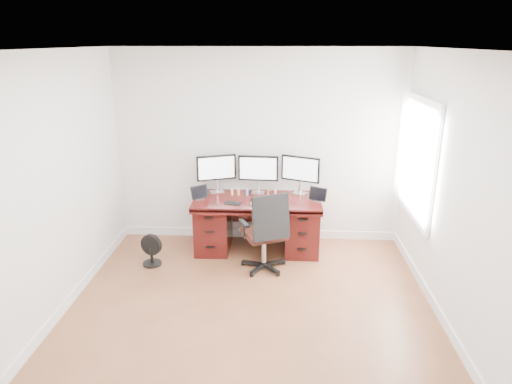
{
  "coord_description": "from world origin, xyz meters",
  "views": [
    {
      "loc": [
        0.29,
        -3.97,
        2.78
      ],
      "look_at": [
        0.0,
        1.5,
        0.95
      ],
      "focal_mm": 32.0,
      "sensor_mm": 36.0,
      "label": 1
    }
  ],
  "objects_px": {
    "desk": "(257,222)",
    "floor_fan": "(151,251)",
    "keyboard": "(260,203)",
    "office_chair": "(265,245)",
    "monitor_center": "(258,170)"
  },
  "relations": [
    {
      "from": "office_chair",
      "to": "monitor_center",
      "type": "height_order",
      "value": "monitor_center"
    },
    {
      "from": "desk",
      "to": "monitor_center",
      "type": "xyz_separation_m",
      "value": [
        -0.0,
        0.24,
        0.68
      ]
    },
    {
      "from": "desk",
      "to": "keyboard",
      "type": "bearing_deg",
      "value": -76.87
    },
    {
      "from": "floor_fan",
      "to": "monitor_center",
      "type": "bearing_deg",
      "value": 47.18
    },
    {
      "from": "office_chair",
      "to": "keyboard",
      "type": "distance_m",
      "value": 0.56
    },
    {
      "from": "desk",
      "to": "monitor_center",
      "type": "bearing_deg",
      "value": 90.03
    },
    {
      "from": "monitor_center",
      "to": "floor_fan",
      "type": "bearing_deg",
      "value": -145.89
    },
    {
      "from": "office_chair",
      "to": "floor_fan",
      "type": "bearing_deg",
      "value": 154.17
    },
    {
      "from": "keyboard",
      "to": "office_chair",
      "type": "bearing_deg",
      "value": -95.06
    },
    {
      "from": "floor_fan",
      "to": "desk",
      "type": "bearing_deg",
      "value": 39.02
    },
    {
      "from": "floor_fan",
      "to": "keyboard",
      "type": "xyz_separation_m",
      "value": [
        1.39,
        0.32,
        0.56
      ]
    },
    {
      "from": "desk",
      "to": "floor_fan",
      "type": "xyz_separation_m",
      "value": [
        -1.34,
        -0.54,
        -0.2
      ]
    },
    {
      "from": "office_chair",
      "to": "keyboard",
      "type": "bearing_deg",
      "value": 78.36
    },
    {
      "from": "floor_fan",
      "to": "monitor_center",
      "type": "distance_m",
      "value": 1.79
    },
    {
      "from": "office_chair",
      "to": "floor_fan",
      "type": "relative_size",
      "value": 2.52
    }
  ]
}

